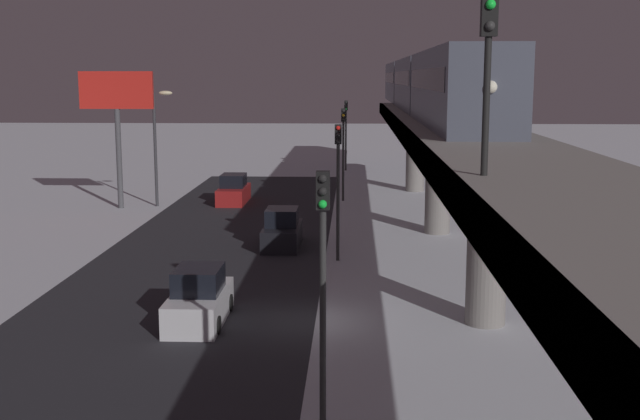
{
  "coord_description": "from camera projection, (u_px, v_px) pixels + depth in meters",
  "views": [
    {
      "loc": [
        -1.87,
        27.31,
        8.59
      ],
      "look_at": [
        -0.05,
        -16.06,
        1.31
      ],
      "focal_mm": 44.94,
      "sensor_mm": 36.0,
      "label": 1
    }
  ],
  "objects": [
    {
      "name": "ground_plane",
      "position": [
        300.0,
        321.0,
        28.41
      ],
      "size": [
        240.0,
        240.0,
        0.0
      ],
      "primitive_type": "plane",
      "color": "silver"
    },
    {
      "name": "avenue_asphalt",
      "position": [
        162.0,
        319.0,
        28.61
      ],
      "size": [
        11.0,
        82.43,
        0.01
      ],
      "primitive_type": "cube",
      "color": "#28282D",
      "rests_on": "ground_plane"
    },
    {
      "name": "elevated_railway",
      "position": [
        487.0,
        167.0,
        27.23
      ],
      "size": [
        5.0,
        82.43,
        6.35
      ],
      "color": "gray",
      "rests_on": "ground_plane"
    },
    {
      "name": "subway_train",
      "position": [
        422.0,
        83.0,
        54.44
      ],
      "size": [
        2.94,
        55.47,
        3.4
      ],
      "color": "#4C5160",
      "rests_on": "elevated_railway"
    },
    {
      "name": "rail_signal",
      "position": [
        488.0,
        54.0,
        17.75
      ],
      "size": [
        0.36,
        0.41,
        4.0
      ],
      "color": "black",
      "rests_on": "elevated_railway"
    },
    {
      "name": "sedan_white",
      "position": [
        199.0,
        300.0,
        28.19
      ],
      "size": [
        1.91,
        4.36,
        1.97
      ],
      "rotation": [
        0.0,
        0.0,
        3.14
      ],
      "color": "silver",
      "rests_on": "ground_plane"
    },
    {
      "name": "sedan_red",
      "position": [
        234.0,
        191.0,
        54.86
      ],
      "size": [
        1.8,
        4.55,
        1.97
      ],
      "color": "#A51E1E",
      "rests_on": "ground_plane"
    },
    {
      "name": "sedan_black",
      "position": [
        282.0,
        231.0,
        40.7
      ],
      "size": [
        1.8,
        4.26,
        1.97
      ],
      "rotation": [
        0.0,
        0.0,
        3.14
      ],
      "color": "black",
      "rests_on": "ground_plane"
    },
    {
      "name": "traffic_light_near",
      "position": [
        323.0,
        264.0,
        18.98
      ],
      "size": [
        0.32,
        0.44,
        6.4
      ],
      "color": "#2D2D2D",
      "rests_on": "ground_plane"
    },
    {
      "name": "traffic_light_mid",
      "position": [
        338.0,
        172.0,
        37.05
      ],
      "size": [
        0.32,
        0.44,
        6.4
      ],
      "color": "#2D2D2D",
      "rests_on": "ground_plane"
    },
    {
      "name": "traffic_light_far",
      "position": [
        343.0,
        141.0,
        55.11
      ],
      "size": [
        0.32,
        0.44,
        6.4
      ],
      "color": "#2D2D2D",
      "rests_on": "ground_plane"
    },
    {
      "name": "traffic_light_distant",
      "position": [
        346.0,
        125.0,
        73.18
      ],
      "size": [
        0.32,
        0.44,
        6.4
      ],
      "color": "#2D2D2D",
      "rests_on": "ground_plane"
    },
    {
      "name": "commercial_billboard",
      "position": [
        117.0,
        104.0,
        51.63
      ],
      "size": [
        4.8,
        0.36,
        8.9
      ],
      "color": "#4C4C51",
      "rests_on": "ground_plane"
    },
    {
      "name": "street_lamp_far",
      "position": [
        158.0,
        134.0,
        52.7
      ],
      "size": [
        1.35,
        0.44,
        7.65
      ],
      "color": "#38383D",
      "rests_on": "ground_plane"
    }
  ]
}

